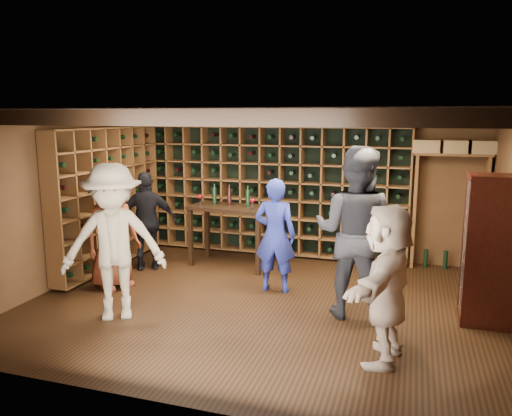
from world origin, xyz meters
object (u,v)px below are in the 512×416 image
(guest_beige, at_px, (387,284))
(tasting_table, at_px, (231,214))
(man_blue_shirt, at_px, (275,235))
(guest_khaki, at_px, (114,242))
(display_cabinet, at_px, (488,253))
(guest_red_floral, at_px, (112,231))
(guest_woman_black, at_px, (147,221))
(man_grey_suit, at_px, (355,233))

(guest_beige, relative_size, tasting_table, 1.16)
(man_blue_shirt, relative_size, tasting_table, 1.15)
(guest_khaki, relative_size, tasting_table, 1.36)
(display_cabinet, height_order, guest_khaki, guest_khaki)
(guest_red_floral, distance_m, guest_beige, 4.00)
(man_blue_shirt, bearing_deg, guest_khaki, 41.41)
(tasting_table, bearing_deg, guest_woman_black, -146.90)
(guest_red_floral, relative_size, guest_khaki, 0.88)
(man_grey_suit, relative_size, tasting_table, 1.50)
(guest_beige, bearing_deg, guest_red_floral, -96.62)
(display_cabinet, relative_size, guest_beige, 1.09)
(man_grey_suit, relative_size, guest_woman_black, 1.33)
(man_grey_suit, xyz_separation_m, guest_red_floral, (-3.41, 0.00, -0.21))
(guest_woman_black, bearing_deg, guest_khaki, 81.76)
(guest_red_floral, bearing_deg, tasting_table, -15.85)
(man_grey_suit, distance_m, guest_woman_black, 3.48)
(guest_beige, xyz_separation_m, tasting_table, (-2.60, 2.58, 0.06))
(man_blue_shirt, bearing_deg, guest_beige, 131.72)
(man_blue_shirt, height_order, tasting_table, man_blue_shirt)
(man_blue_shirt, distance_m, guest_red_floral, 2.32)
(man_blue_shirt, relative_size, guest_woman_black, 1.01)
(tasting_table, bearing_deg, guest_khaki, -96.69)
(display_cabinet, height_order, guest_woman_black, display_cabinet)
(guest_khaki, xyz_separation_m, guest_beige, (3.19, -0.14, -0.14))
(display_cabinet, relative_size, tasting_table, 1.26)
(man_grey_suit, distance_m, tasting_table, 2.63)
(display_cabinet, height_order, tasting_table, display_cabinet)
(display_cabinet, distance_m, guest_red_floral, 4.93)
(man_grey_suit, distance_m, guest_beige, 1.20)
(display_cabinet, bearing_deg, guest_khaki, -164.37)
(man_grey_suit, distance_m, guest_red_floral, 3.41)
(man_grey_suit, height_order, guest_red_floral, man_grey_suit)
(display_cabinet, bearing_deg, guest_woman_black, 172.22)
(guest_woman_black, bearing_deg, man_blue_shirt, 144.84)
(display_cabinet, xyz_separation_m, guest_beige, (-1.08, -1.33, -0.05))
(guest_beige, bearing_deg, display_cabinet, 150.17)
(guest_woman_black, distance_m, tasting_table, 1.33)
(man_grey_suit, xyz_separation_m, tasting_table, (-2.16, 1.49, -0.18))
(man_blue_shirt, xyz_separation_m, guest_woman_black, (-2.20, 0.34, -0.01))
(man_blue_shirt, xyz_separation_m, guest_beige, (1.60, -1.65, 0.01))
(guest_beige, bearing_deg, guest_khaki, -83.24)
(man_grey_suit, xyz_separation_m, guest_khaki, (-2.74, -0.95, -0.10))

